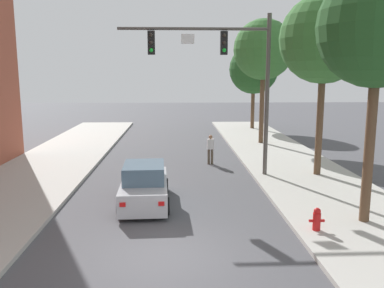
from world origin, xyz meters
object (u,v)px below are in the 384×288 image
(fire_hydrant, at_px, (317,219))
(traffic_signal_mast, at_px, (225,64))
(car_lead_silver, at_px, (144,186))
(pedestrian_crossing_road, at_px, (210,148))
(street_tree_nearest, at_px, (379,28))
(street_tree_farthest, at_px, (254,69))
(street_tree_third, at_px, (264,50))
(street_tree_second, at_px, (324,39))

(fire_hydrant, bearing_deg, traffic_signal_mast, 105.97)
(car_lead_silver, distance_m, pedestrian_crossing_road, 7.47)
(street_tree_nearest, height_order, street_tree_farthest, street_tree_nearest)
(traffic_signal_mast, height_order, street_tree_farthest, traffic_signal_mast)
(car_lead_silver, xyz_separation_m, street_tree_farthest, (8.08, 20.59, 4.62))
(car_lead_silver, height_order, fire_hydrant, car_lead_silver)
(car_lead_silver, height_order, street_tree_farthest, street_tree_farthest)
(pedestrian_crossing_road, relative_size, fire_hydrant, 2.28)
(car_lead_silver, bearing_deg, pedestrian_crossing_road, 65.34)
(street_tree_third, distance_m, street_tree_farthest, 7.86)
(traffic_signal_mast, height_order, street_tree_nearest, street_tree_nearest)
(car_lead_silver, bearing_deg, street_tree_third, 60.70)
(car_lead_silver, distance_m, street_tree_third, 15.87)
(street_tree_second, relative_size, street_tree_third, 0.99)
(street_tree_nearest, relative_size, street_tree_second, 0.96)
(traffic_signal_mast, xyz_separation_m, pedestrian_crossing_road, (-0.40, 2.91, -4.45))
(pedestrian_crossing_road, xyz_separation_m, street_tree_farthest, (4.96, 13.80, 4.43))
(traffic_signal_mast, xyz_separation_m, street_tree_farthest, (4.57, 16.71, -0.02))
(fire_hydrant, distance_m, street_tree_third, 17.27)
(fire_hydrant, bearing_deg, street_tree_second, 70.39)
(street_tree_second, bearing_deg, fire_hydrant, -109.61)
(fire_hydrant, height_order, street_tree_third, street_tree_third)
(pedestrian_crossing_road, bearing_deg, street_tree_second, -31.53)
(traffic_signal_mast, xyz_separation_m, street_tree_third, (3.71, 8.99, 1.19))
(street_tree_farthest, bearing_deg, street_tree_nearest, -91.69)
(fire_hydrant, distance_m, street_tree_farthest, 24.43)
(street_tree_nearest, bearing_deg, street_tree_second, 84.19)
(pedestrian_crossing_road, distance_m, fire_hydrant, 10.31)
(fire_hydrant, xyz_separation_m, street_tree_third, (1.68, 16.09, 6.05))
(street_tree_third, xyz_separation_m, street_tree_farthest, (0.86, 7.72, -1.22))
(car_lead_silver, height_order, pedestrian_crossing_road, pedestrian_crossing_road)
(traffic_signal_mast, height_order, pedestrian_crossing_road, traffic_signal_mast)
(traffic_signal_mast, bearing_deg, street_tree_second, -1.37)
(fire_hydrant, distance_m, street_tree_second, 9.53)
(street_tree_nearest, bearing_deg, car_lead_silver, 161.49)
(pedestrian_crossing_road, relative_size, street_tree_second, 0.19)
(car_lead_silver, relative_size, street_tree_farthest, 0.58)
(traffic_signal_mast, xyz_separation_m, fire_hydrant, (2.03, -7.10, -4.85))
(pedestrian_crossing_road, bearing_deg, traffic_signal_mast, -82.21)
(traffic_signal_mast, distance_m, fire_hydrant, 8.84)
(street_tree_farthest, bearing_deg, traffic_signal_mast, -105.28)
(traffic_signal_mast, xyz_separation_m, car_lead_silver, (-3.51, -3.88, -4.64))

